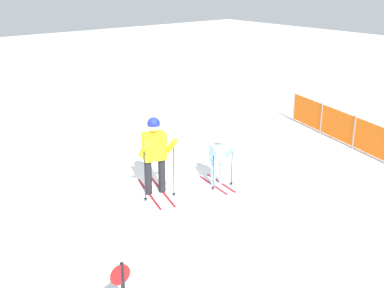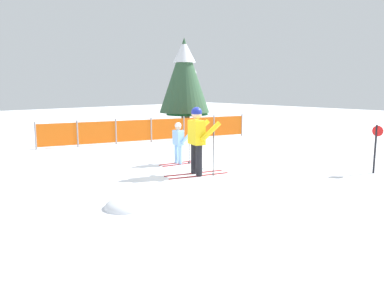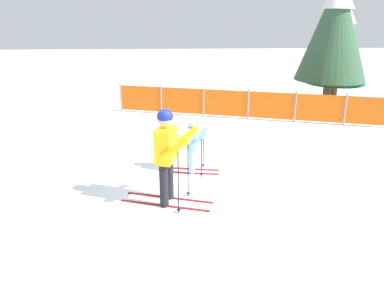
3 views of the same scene
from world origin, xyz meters
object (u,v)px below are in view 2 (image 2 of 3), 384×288
skier_child (179,140)px  safety_fence (151,130)px  conifer_far (187,83)px  skier_adult (198,135)px  conifer_near (184,74)px  trail_marker (376,143)px

skier_child → safety_fence: bearing=73.1°
safety_fence → conifer_far: size_ratio=2.16×
skier_child → conifer_far: 8.27m
skier_adult → skier_child: (0.52, 1.38, -0.33)m
skier_adult → skier_child: skier_adult is taller
skier_adult → skier_child: bearing=86.1°
skier_adult → conifer_near: (5.78, 7.20, 1.80)m
conifer_far → safety_fence: bearing=-153.3°
conifer_far → trail_marker: conifer_far is taller
safety_fence → trail_marker: (1.07, -8.52, 0.30)m
skier_adult → conifer_far: (6.05, 7.29, 1.39)m
conifer_far → conifer_near: 0.50m
conifer_near → conifer_far: bearing=19.1°
conifer_near → skier_child: bearing=-132.1°
skier_child → trail_marker: bearing=-46.1°
conifer_near → safety_fence: bearing=-152.8°
skier_child → skier_adult: bearing=-101.9°
skier_child → conifer_near: conifer_near is taller
skier_child → trail_marker: 5.35m
skier_adult → conifer_near: conifer_near is taller
trail_marker → conifer_far: bearing=76.6°
skier_adult → conifer_far: 9.57m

